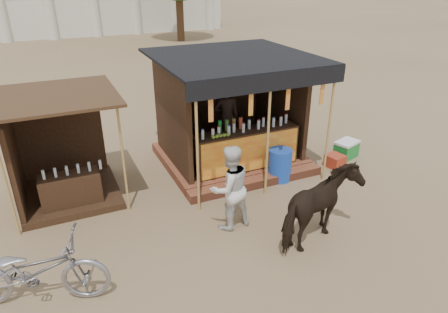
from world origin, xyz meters
TOP-DOWN VIEW (x-y plane):
  - ground at (0.00, 0.00)m, footprint 120.00×120.00m
  - main_stall at (1.00, 3.36)m, footprint 3.60×3.61m
  - secondary_stall at (-3.17, 3.24)m, footprint 2.40×2.40m
  - cow at (1.00, -0.38)m, footprint 1.89×1.34m
  - motorbike at (-3.72, 0.19)m, footprint 2.29×1.41m
  - bystander at (-0.26, 0.76)m, footprint 0.90×0.74m
  - blue_barrel at (1.64, 2.00)m, footprint 0.55×0.55m
  - red_crate at (3.30, 2.00)m, footprint 0.48×0.50m
  - cooler at (3.93, 2.33)m, footprint 0.74×0.61m

SIDE VIEW (x-z plane):
  - ground at x=0.00m, z-range 0.00..0.00m
  - red_crate at x=3.30m, z-range 0.00..0.31m
  - cooler at x=3.93m, z-range 0.00..0.46m
  - blue_barrel at x=1.64m, z-range 0.00..0.78m
  - motorbike at x=-3.72m, z-range 0.00..1.14m
  - cow at x=1.00m, z-range 0.00..1.45m
  - secondary_stall at x=-3.17m, z-range -0.34..2.04m
  - bystander at x=-0.26m, z-range 0.00..1.71m
  - main_stall at x=1.00m, z-range -0.36..2.42m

